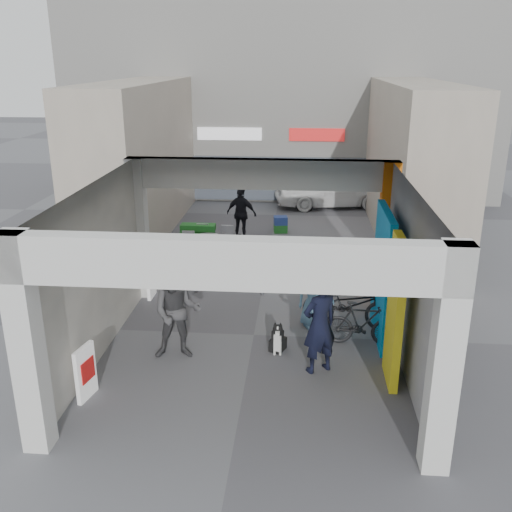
# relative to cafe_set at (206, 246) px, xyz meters

# --- Properties ---
(ground) EXTENTS (90.00, 90.00, 0.00)m
(ground) POSITION_rel_cafe_set_xyz_m (1.89, -5.09, -0.31)
(ground) COLOR #5C5C61
(ground) RESTS_ON ground
(arcade_canopy) EXTENTS (6.40, 6.45, 6.40)m
(arcade_canopy) POSITION_rel_cafe_set_xyz_m (2.43, -5.92, 1.99)
(arcade_canopy) COLOR silver
(arcade_canopy) RESTS_ON ground
(far_building) EXTENTS (18.00, 4.08, 8.00)m
(far_building) POSITION_rel_cafe_set_xyz_m (1.89, 8.90, 3.68)
(far_building) COLOR silver
(far_building) RESTS_ON ground
(plaza_bldg_left) EXTENTS (2.00, 9.00, 5.00)m
(plaza_bldg_left) POSITION_rel_cafe_set_xyz_m (-2.61, 2.41, 2.19)
(plaza_bldg_left) COLOR #A99D8C
(plaza_bldg_left) RESTS_ON ground
(plaza_bldg_right) EXTENTS (2.00, 9.00, 5.00)m
(plaza_bldg_right) POSITION_rel_cafe_set_xyz_m (6.39, 2.41, 2.19)
(plaza_bldg_right) COLOR #A99D8C
(plaza_bldg_right) RESTS_ON ground
(bollard_left) EXTENTS (0.09, 0.09, 0.82)m
(bollard_left) POSITION_rel_cafe_set_xyz_m (0.19, -2.81, 0.10)
(bollard_left) COLOR gray
(bollard_left) RESTS_ON ground
(bollard_center) EXTENTS (0.09, 0.09, 0.84)m
(bollard_center) POSITION_rel_cafe_set_xyz_m (1.91, -2.86, 0.11)
(bollard_center) COLOR gray
(bollard_center) RESTS_ON ground
(bollard_right) EXTENTS (0.09, 0.09, 0.91)m
(bollard_right) POSITION_rel_cafe_set_xyz_m (3.44, -2.67, 0.15)
(bollard_right) COLOR gray
(bollard_right) RESTS_ON ground
(advert_board_near) EXTENTS (0.20, 0.55, 1.00)m
(advert_board_near) POSITION_rel_cafe_set_xyz_m (-0.86, -7.73, 0.20)
(advert_board_near) COLOR white
(advert_board_near) RESTS_ON ground
(advert_board_far) EXTENTS (0.11, 0.55, 1.00)m
(advert_board_far) POSITION_rel_cafe_set_xyz_m (-0.86, -3.21, 0.20)
(advert_board_far) COLOR white
(advert_board_far) RESTS_ON ground
(cafe_set) EXTENTS (1.44, 1.16, 0.87)m
(cafe_set) POSITION_rel_cafe_set_xyz_m (0.00, 0.00, 0.00)
(cafe_set) COLOR #A5A5AA
(cafe_set) RESTS_ON ground
(produce_stand) EXTENTS (1.28, 0.69, 0.84)m
(produce_stand) POSITION_rel_cafe_set_xyz_m (-0.32, 0.34, 0.03)
(produce_stand) COLOR black
(produce_stand) RESTS_ON ground
(crate_stack) EXTENTS (0.50, 0.41, 0.56)m
(crate_stack) POSITION_rel_cafe_set_xyz_m (2.15, 2.65, -0.03)
(crate_stack) COLOR #1B5E1D
(crate_stack) RESTS_ON ground
(border_collie) EXTENTS (0.26, 0.50, 0.69)m
(border_collie) POSITION_rel_cafe_set_xyz_m (2.44, -5.81, -0.03)
(border_collie) COLOR black
(border_collie) RESTS_ON ground
(man_with_dog) EXTENTS (0.85, 0.77, 1.96)m
(man_with_dog) POSITION_rel_cafe_set_xyz_m (3.25, -6.47, 0.67)
(man_with_dog) COLOR black
(man_with_dog) RESTS_ON ground
(man_back_turned) EXTENTS (1.05, 0.87, 1.99)m
(man_back_turned) POSITION_rel_cafe_set_xyz_m (0.45, -6.15, 0.68)
(man_back_turned) COLOR #414143
(man_back_turned) RESTS_ON ground
(man_elderly) EXTENTS (0.97, 0.79, 1.70)m
(man_elderly) POSITION_rel_cafe_set_xyz_m (3.21, -4.54, 0.54)
(man_elderly) COLOR #5480A3
(man_elderly) RESTS_ON ground
(man_crates) EXTENTS (1.11, 0.72, 1.76)m
(man_crates) POSITION_rel_cafe_set_xyz_m (0.90, 1.76, 0.57)
(man_crates) COLOR black
(man_crates) RESTS_ON ground
(bicycle_front) EXTENTS (2.20, 1.08, 1.11)m
(bicycle_front) POSITION_rel_cafe_set_xyz_m (3.98, -4.52, 0.24)
(bicycle_front) COLOR black
(bicycle_front) RESTS_ON ground
(bicycle_rear) EXTENTS (1.65, 0.56, 0.98)m
(bicycle_rear) POSITION_rel_cafe_set_xyz_m (4.19, -5.34, 0.18)
(bicycle_rear) COLOR black
(bicycle_rear) RESTS_ON ground
(white_van) EXTENTS (4.62, 2.50, 1.49)m
(white_van) POSITION_rel_cafe_set_xyz_m (4.00, 6.41, 0.44)
(white_van) COLOR white
(white_van) RESTS_ON ground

